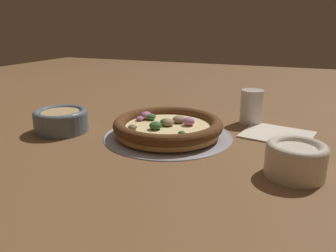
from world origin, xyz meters
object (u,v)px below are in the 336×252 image
(pizza_tray, at_px, (168,135))
(pizza, at_px, (168,126))
(napkin, at_px, (278,134))
(fork, at_px, (297,145))
(bowl_near, at_px, (61,120))
(bowl_far, at_px, (296,158))
(drinking_cup, at_px, (252,107))

(pizza_tray, height_order, pizza, pizza)
(pizza_tray, bearing_deg, napkin, -156.24)
(fork, bearing_deg, pizza, 80.18)
(napkin, xyz_separation_m, fork, (-0.05, 0.06, -0.00))
(bowl_near, xyz_separation_m, fork, (-0.56, -0.11, -0.03))
(bowl_near, height_order, napkin, bowl_near)
(pizza_tray, xyz_separation_m, pizza, (0.00, -0.00, 0.02))
(bowl_near, distance_m, fork, 0.57)
(napkin, relative_size, fork, 1.00)
(pizza_tray, xyz_separation_m, napkin, (-0.25, -0.11, 0.00))
(pizza_tray, distance_m, bowl_near, 0.27)
(bowl_far, xyz_separation_m, napkin, (0.05, -0.22, -0.03))
(pizza_tray, height_order, napkin, napkin)
(fork, bearing_deg, bowl_near, 82.48)
(bowl_near, distance_m, bowl_far, 0.56)
(pizza, bearing_deg, pizza_tray, 160.25)
(pizza, bearing_deg, napkin, -156.32)
(pizza, distance_m, napkin, 0.27)
(bowl_near, xyz_separation_m, napkin, (-0.51, -0.17, -0.03))
(bowl_near, bearing_deg, drinking_cup, -149.68)
(pizza_tray, xyz_separation_m, bowl_near, (0.26, 0.07, 0.03))
(bowl_far, height_order, drinking_cup, drinking_cup)
(drinking_cup, bearing_deg, pizza, 47.98)
(napkin, bearing_deg, fork, 127.42)
(pizza, xyz_separation_m, drinking_cup, (-0.17, -0.19, 0.02))
(napkin, bearing_deg, pizza_tray, 23.76)
(bowl_far, relative_size, drinking_cup, 1.15)
(drinking_cup, bearing_deg, fork, 131.57)
(pizza_tray, xyz_separation_m, drinking_cup, (-0.17, -0.19, 0.04))
(napkin, height_order, fork, napkin)
(drinking_cup, bearing_deg, pizza_tray, 48.09)
(pizza, relative_size, napkin, 1.46)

